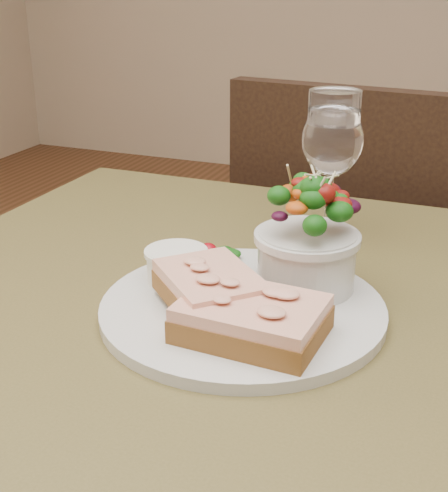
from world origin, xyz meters
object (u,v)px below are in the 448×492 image
at_px(salad_bowl, 307,235).
at_px(sandwich_front, 252,319).
at_px(dinner_plate, 242,309).
at_px(sandwich_back, 210,287).
at_px(ramekin, 176,264).
at_px(cafe_table, 229,387).
at_px(chair_far, 358,366).
at_px(wine_glass, 332,144).

bearing_deg(salad_bowl, sandwich_front, -98.62).
xyz_separation_m(dinner_plate, sandwich_back, (-0.03, -0.02, 0.03)).
relative_size(sandwich_back, ramekin, 2.20).
distance_m(cafe_table, salad_bowl, 0.19).
height_order(chair_far, salad_bowl, chair_far).
bearing_deg(dinner_plate, salad_bowl, 52.22).
distance_m(chair_far, sandwich_back, 0.86).
bearing_deg(cafe_table, ramekin, 171.61).
distance_m(ramekin, wine_glass, 0.26).
xyz_separation_m(chair_far, sandwich_front, (0.02, -0.73, 0.49)).
bearing_deg(cafe_table, sandwich_back, -98.20).
relative_size(chair_far, wine_glass, 5.14).
xyz_separation_m(sandwich_front, sandwich_back, (-0.06, 0.03, 0.01)).
bearing_deg(sandwich_front, dinner_plate, 121.04).
height_order(cafe_table, sandwich_back, sandwich_back).
bearing_deg(sandwich_front, wine_glass, 93.61).
height_order(dinner_plate, ramekin, ramekin).
bearing_deg(ramekin, chair_far, 81.43).
relative_size(dinner_plate, ramekin, 4.57).
height_order(cafe_table, dinner_plate, dinner_plate).
bearing_deg(cafe_table, wine_glass, 78.00).
distance_m(sandwich_front, sandwich_back, 0.06).
distance_m(sandwich_back, salad_bowl, 0.12).
distance_m(cafe_table, ramekin, 0.15).
xyz_separation_m(dinner_plate, wine_glass, (0.03, 0.24, 0.12)).
bearing_deg(chair_far, sandwich_front, 96.59).
relative_size(cafe_table, salad_bowl, 6.30).
bearing_deg(sandwich_front, sandwich_back, 152.09).
bearing_deg(chair_far, ramekin, 86.74).
xyz_separation_m(chair_far, sandwich_back, (-0.04, -0.70, 0.49)).
bearing_deg(ramekin, salad_bowl, 15.68).
height_order(sandwich_back, salad_bowl, salad_bowl).
height_order(dinner_plate, sandwich_back, sandwich_back).
bearing_deg(sandwich_back, ramekin, -174.87).
relative_size(sandwich_front, salad_bowl, 1.05).
relative_size(dinner_plate, sandwich_back, 2.08).
height_order(chair_far, wine_glass, wine_glass).
bearing_deg(dinner_plate, sandwich_back, -137.99).
relative_size(salad_bowl, wine_glass, 0.73).
height_order(chair_far, sandwich_front, chair_far).
bearing_deg(wine_glass, cafe_table, -102.00).
bearing_deg(dinner_plate, sandwich_front, -62.15).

